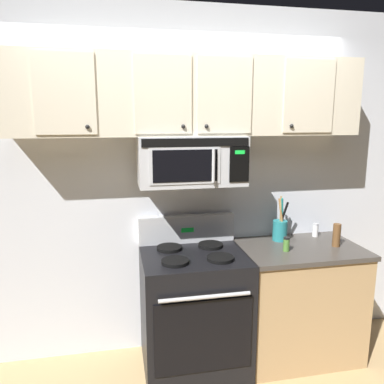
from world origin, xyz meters
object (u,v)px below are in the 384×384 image
Objects in this scene: pepper_mill at (337,235)px; stove_range at (194,309)px; salt_shaker at (315,230)px; utensil_crock_teal at (280,229)px; over_range_microwave at (191,160)px; spice_jar at (286,244)px.

stove_range is at bearing 177.72° from pepper_mill.
stove_range reaches higher than salt_shaker.
stove_range is 0.93m from utensil_crock_teal.
over_range_microwave reaches higher than salt_shaker.
utensil_crock_teal is (0.75, 0.06, -0.58)m from over_range_microwave.
spice_jar is at bearing -176.77° from pepper_mill.
over_range_microwave is 7.04× the size of spice_jar.
over_range_microwave reaches higher than utensil_crock_teal.
stove_range reaches higher than pepper_mill.
spice_jar is (-0.42, -0.02, -0.04)m from pepper_mill.
over_range_microwave is 4.27× the size of pepper_mill.
spice_jar is at bearing -103.49° from utensil_crock_teal.
utensil_crock_teal is 3.32× the size of salt_shaker.
salt_shaker is at bearing 11.11° from stove_range.
stove_range reaches higher than spice_jar.
pepper_mill is 1.65× the size of spice_jar.
stove_range is at bearing -89.86° from over_range_microwave.
utensil_crock_teal is at bearing 4.58° from over_range_microwave.
utensil_crock_teal is at bearing 76.51° from spice_jar.
utensil_crock_teal is 2.09× the size of pepper_mill.
stove_range is 9.97× the size of salt_shaker.
spice_jar is (-0.06, -0.24, -0.04)m from utensil_crock_teal.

